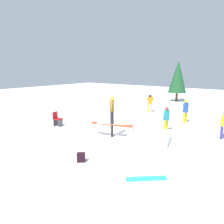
{
  "coord_description": "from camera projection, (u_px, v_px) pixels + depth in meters",
  "views": [
    {
      "loc": [
        -6.5,
        8.45,
        3.44
      ],
      "look_at": [
        0.0,
        0.0,
        1.29
      ],
      "focal_mm": 35.0,
      "sensor_mm": 36.0,
      "label": 1
    }
  ],
  "objects": [
    {
      "name": "bystander_orange",
      "position": [
        150.0,
        102.0,
        17.19
      ],
      "size": [
        0.59,
        0.37,
        1.41
      ],
      "rotation": [
        0.0,
        0.0,
        0.49
      ],
      "color": "gold",
      "rests_on": "ground"
    },
    {
      "name": "rail_feature",
      "position": [
        112.0,
        126.0,
        11.01
      ],
      "size": [
        2.18,
        0.88,
        0.69
      ],
      "rotation": [
        0.0,
        0.0,
        0.28
      ],
      "color": "black",
      "rests_on": "ground"
    },
    {
      "name": "main_rider_on_rail",
      "position": [
        112.0,
        110.0,
        10.86
      ],
      "size": [
        1.44,
        1.02,
        1.4
      ],
      "rotation": [
        0.0,
        0.0,
        0.54
      ],
      "color": "white",
      "rests_on": "rail_feature"
    },
    {
      "name": "folding_chair",
      "position": [
        57.0,
        119.0,
        13.09
      ],
      "size": [
        0.52,
        0.52,
        0.88
      ],
      "rotation": [
        0.0,
        0.0,
        4.93
      ],
      "color": "#3F3F44",
      "rests_on": "ground"
    },
    {
      "name": "backpack_on_snow",
      "position": [
        81.0,
        157.0,
        8.15
      ],
      "size": [
        0.37,
        0.36,
        0.34
      ],
      "primitive_type": "cube",
      "rotation": [
        0.0,
        0.0,
        0.68
      ],
      "color": "black",
      "rests_on": "ground"
    },
    {
      "name": "bystander_teal",
      "position": [
        166.0,
        118.0,
        11.91
      ],
      "size": [
        0.23,
        0.62,
        1.39
      ],
      "rotation": [
        0.0,
        0.0,
        1.48
      ],
      "color": "gold",
      "rests_on": "ground"
    },
    {
      "name": "loose_snowboard_cyan",
      "position": [
        146.0,
        179.0,
        6.9
      ],
      "size": [
        1.16,
        1.09,
        0.02
      ],
      "primitive_type": "cube",
      "rotation": [
        0.0,
        0.0,
        3.88
      ],
      "color": "#26B5CD",
      "rests_on": "ground"
    },
    {
      "name": "bystander_yellow",
      "position": [
        224.0,
        124.0,
        10.66
      ],
      "size": [
        0.36,
        0.53,
        1.37
      ],
      "rotation": [
        0.0,
        0.0,
        1.03
      ],
      "color": "navy",
      "rests_on": "ground"
    },
    {
      "name": "pine_tree_far",
      "position": [
        178.0,
        77.0,
        22.59
      ],
      "size": [
        1.86,
        1.86,
        4.23
      ],
      "color": "#4C331E",
      "rests_on": "ground"
    },
    {
      "name": "bystander_blue",
      "position": [
        186.0,
        110.0,
        13.78
      ],
      "size": [
        0.26,
        0.64,
        1.49
      ],
      "rotation": [
        0.0,
        0.0,
        4.55
      ],
      "color": "gold",
      "rests_on": "ground"
    },
    {
      "name": "ground_plane",
      "position": [
        112.0,
        137.0,
        11.13
      ],
      "size": [
        60.0,
        60.0,
        0.0
      ],
      "primitive_type": "plane",
      "color": "white"
    },
    {
      "name": "snow_kicker_ramp",
      "position": [
        150.0,
        137.0,
        10.4
      ],
      "size": [
        2.15,
        1.95,
        0.47
      ],
      "primitive_type": "cube",
      "rotation": [
        0.0,
        0.0,
        0.28
      ],
      "color": "white",
      "rests_on": "ground"
    }
  ]
}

